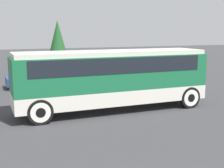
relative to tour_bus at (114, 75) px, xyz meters
name	(u,v)px	position (x,y,z in m)	size (l,w,h in m)	color
ground_plane	(112,110)	(-0.10, 0.00, -1.95)	(120.00, 120.00, 0.00)	#38383A
tour_bus	(114,75)	(0.00, 0.00, 0.00)	(10.35, 2.63, 3.22)	silver
parked_car_near	(124,74)	(4.28, 8.11, -1.22)	(4.59, 1.81, 1.45)	silver
parked_car_mid	(36,78)	(-2.79, 8.72, -1.23)	(4.45, 1.97, 1.45)	navy
tree_left	(58,36)	(2.91, 26.29, 1.63)	(2.13, 2.13, 5.63)	brown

